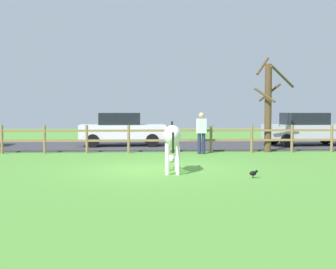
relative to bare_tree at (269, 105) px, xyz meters
The scene contains 9 objects.
ground_plane 7.31m from the bare_tree, 132.79° to the right, with size 60.00×60.00×0.00m, color #549338.
parking_asphalt 6.61m from the bare_tree, 139.16° to the left, with size 28.00×7.40×0.05m, color #38383D.
paddock_fence 5.09m from the bare_tree, behind, with size 21.85×0.11×1.13m.
bare_tree is the anchor object (origin of this frame).
zebra 7.39m from the bare_tree, 126.45° to the right, with size 0.52×1.94×1.41m.
crow_on_grass 7.65m from the bare_tree, 108.48° to the right, with size 0.21×0.10×0.20m.
parked_car_white 6.98m from the bare_tree, 153.87° to the left, with size 4.10×2.09×1.56m.
parked_car_silver 4.03m from the bare_tree, 46.76° to the left, with size 4.10×2.09×1.56m.
visitor_near_fence 3.12m from the bare_tree, 167.07° to the right, with size 0.40×0.30×1.64m.
Camera 1 is at (-0.35, -13.01, 1.71)m, focal length 47.81 mm.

